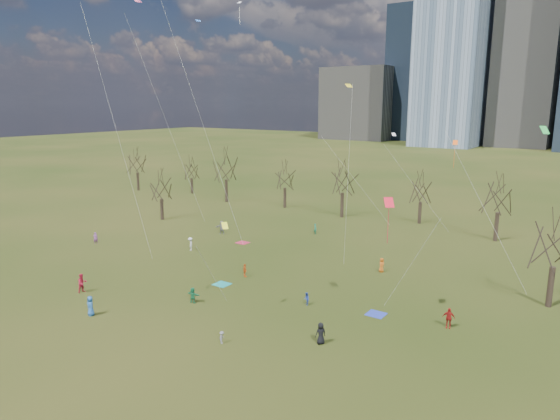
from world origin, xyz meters
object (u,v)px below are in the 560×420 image
Objects in this scene: person_0 at (90,306)px; person_2 at (82,283)px; blanket_crimson at (243,243)px; blanket_teal at (222,284)px; person_4 at (245,270)px; blanket_navy at (376,314)px.

person_2 is (-5.52, 2.92, 0.06)m from person_0.
blanket_crimson is 0.89× the size of person_0.
blanket_teal is 3.27m from person_4.
person_0 is 0.94× the size of person_2.
person_0 is at bearing -81.91° from blanket_crimson.
person_0 reaches higher than blanket_crimson.
blanket_teal is 0.84× the size of person_2.
blanket_crimson is (-8.09, 13.46, 0.00)m from blanket_teal.
blanket_crimson is 13.47m from person_4.
person_2 is (-26.17, -11.65, 0.94)m from blanket_navy.
person_0 reaches higher than blanket_navy.
person_2 reaches higher than person_4.
blanket_teal and blanket_navy have the same top height.
person_4 is (8.64, -10.31, 0.71)m from blanket_crimson.
blanket_navy is at bearing -151.49° from person_4.
blanket_teal is 16.38m from blanket_navy.
blanket_crimson is at bearing 121.01° from blanket_teal.
person_2 is 16.42m from person_4.
person_4 is at bearing 176.34° from blanket_navy.
person_2 is at bearing -156.01° from blanket_navy.
person_4 is at bearing -50.06° from blanket_crimson.
blanket_navy is 0.84× the size of person_2.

